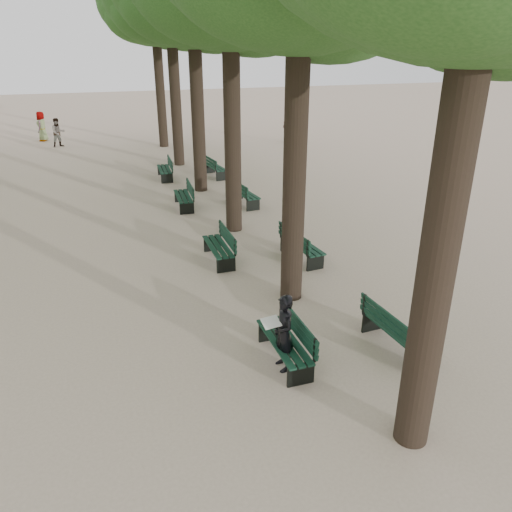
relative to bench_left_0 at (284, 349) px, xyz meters
name	(u,v)px	position (x,y,z in m)	size (l,w,h in m)	color
ground	(277,381)	(-0.37, -0.55, -0.27)	(120.00, 120.00, 0.00)	#C4AC94
tree_central_5	(154,2)	(1.13, 22.45, 7.38)	(6.00, 6.00, 9.95)	#33261C
bench_left_0	(284,349)	(0.00, 0.00, 0.00)	(0.58, 1.80, 0.92)	black
bench_left_1	(219,252)	(0.00, 5.09, 0.00)	(0.58, 1.80, 0.92)	black
bench_left_2	(184,201)	(0.00, 10.30, 0.00)	(0.67, 1.83, 0.92)	black
bench_left_3	(165,173)	(0.00, 14.81, 0.00)	(0.66, 1.83, 0.92)	black
bench_right_0	(395,338)	(2.27, -0.33, 0.00)	(0.68, 1.83, 0.92)	black
bench_right_1	(301,251)	(2.27, 4.45, 0.00)	(0.76, 1.85, 0.92)	black
bench_right_2	(245,198)	(2.27, 9.92, 0.00)	(0.77, 1.85, 0.92)	black
bench_right_3	(215,171)	(2.27, 14.46, 0.00)	(0.76, 1.85, 0.92)	black
man_with_map	(283,333)	(-0.11, -0.20, 0.50)	(0.60, 0.62, 1.54)	black
pedestrian_c	(288,128)	(8.51, 21.20, 0.63)	(1.05, 0.36, 1.80)	#262628
pedestrian_d	(42,126)	(-5.74, 26.61, 0.62)	(0.87, 0.36, 1.79)	#262628
pedestrian_a	(58,133)	(-4.73, 24.30, 0.55)	(0.80, 0.33, 1.65)	#262628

